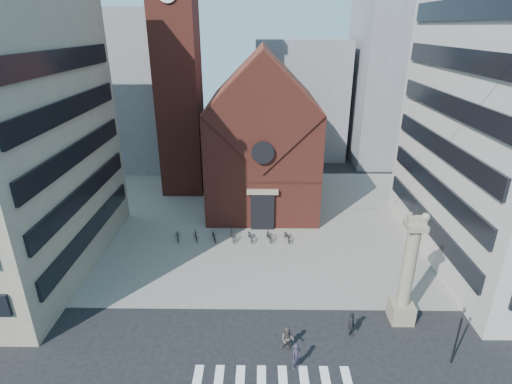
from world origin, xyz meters
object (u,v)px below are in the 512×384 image
pedestrian_1 (288,339)px  pedestrian_0 (296,356)px  pedestrian_2 (351,324)px  lion_column (406,280)px  traffic_light (458,334)px  scooter_0 (178,235)px

pedestrian_1 → pedestrian_0: bearing=-59.5°
pedestrian_2 → lion_column: bearing=-59.2°
pedestrian_0 → lion_column: bearing=-9.5°
traffic_light → pedestrian_2: traffic_light is taller
pedestrian_2 → scooter_0: bearing=57.2°
pedestrian_2 → pedestrian_1: bearing=117.5°
pedestrian_2 → traffic_light: bearing=-103.1°
lion_column → pedestrian_1: lion_column is taller
pedestrian_2 → scooter_0: 19.50m
pedestrian_1 → pedestrian_2: 4.69m
scooter_0 → traffic_light: bearing=-51.6°
pedestrian_1 → pedestrian_2: size_ratio=0.96×
pedestrian_0 → pedestrian_2: (4.00, 2.97, 0.01)m
traffic_light → pedestrian_1: bearing=174.8°
lion_column → pedestrian_1: bearing=-160.0°
pedestrian_0 → scooter_0: 19.13m
lion_column → pedestrian_0: bearing=-150.3°
scooter_0 → pedestrian_2: bearing=-56.4°
pedestrian_1 → scooter_0: (-10.06, 14.50, -0.36)m
pedestrian_1 → scooter_0: pedestrian_1 is taller
lion_column → traffic_light: bearing=-63.5°
traffic_light → scooter_0: 25.70m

